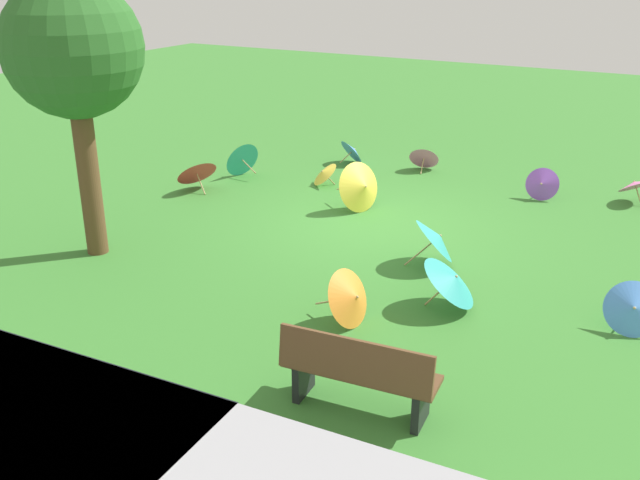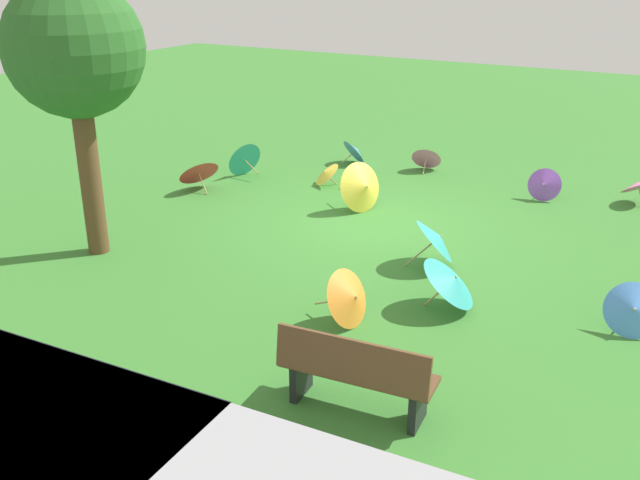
{
  "view_description": "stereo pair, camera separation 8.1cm",
  "coord_description": "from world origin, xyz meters",
  "px_view_note": "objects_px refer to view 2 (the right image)",
  "views": [
    {
      "loc": [
        -4.87,
        10.54,
        4.35
      ],
      "look_at": [
        -0.31,
        2.39,
        0.6
      ],
      "focal_mm": 40.02,
      "sensor_mm": 36.0,
      "label": 1
    },
    {
      "loc": [
        -4.94,
        10.5,
        4.35
      ],
      "look_at": [
        -0.31,
        2.39,
        0.6
      ],
      "focal_mm": 40.02,
      "sensor_mm": 36.0,
      "label": 2
    }
  ],
  "objects_px": {
    "park_bench": "(355,373)",
    "parasol_yellow_1": "(326,173)",
    "shade_tree": "(75,52)",
    "parasol_teal_0": "(243,158)",
    "parasol_orange_0": "(352,298)",
    "parasol_red_0": "(198,170)",
    "parasol_pink_1": "(427,157)",
    "parasol_yellow_2": "(364,187)",
    "parasol_teal_3": "(452,280)",
    "parasol_blue_0": "(355,151)",
    "parasol_teal_2": "(438,239)",
    "parasol_pink_0": "(638,185)",
    "parasol_blue_1": "(634,310)",
    "parasol_purple_0": "(544,185)"
  },
  "relations": [
    {
      "from": "shade_tree",
      "to": "parasol_purple_0",
      "type": "relative_size",
      "value": 6.47
    },
    {
      "from": "parasol_teal_0",
      "to": "parasol_pink_0",
      "type": "bearing_deg",
      "value": -163.88
    },
    {
      "from": "parasol_pink_1",
      "to": "parasol_teal_3",
      "type": "relative_size",
      "value": 0.73
    },
    {
      "from": "park_bench",
      "to": "parasol_yellow_1",
      "type": "relative_size",
      "value": 2.12
    },
    {
      "from": "parasol_pink_1",
      "to": "parasol_purple_0",
      "type": "bearing_deg",
      "value": 162.63
    },
    {
      "from": "park_bench",
      "to": "parasol_orange_0",
      "type": "distance_m",
      "value": 1.85
    },
    {
      "from": "parasol_teal_0",
      "to": "parasol_yellow_2",
      "type": "distance_m",
      "value": 3.3
    },
    {
      "from": "park_bench",
      "to": "parasol_pink_0",
      "type": "xyz_separation_m",
      "value": [
        -1.57,
        -8.46,
        -0.1
      ]
    },
    {
      "from": "parasol_red_0",
      "to": "parasol_teal_2",
      "type": "xyz_separation_m",
      "value": [
        -5.45,
        1.17,
        0.03
      ]
    },
    {
      "from": "parasol_teal_0",
      "to": "parasol_teal_3",
      "type": "height_order",
      "value": "parasol_teal_0"
    },
    {
      "from": "parasol_yellow_2",
      "to": "parasol_red_0",
      "type": "bearing_deg",
      "value": 7.71
    },
    {
      "from": "parasol_yellow_1",
      "to": "parasol_yellow_2",
      "type": "bearing_deg",
      "value": 142.74
    },
    {
      "from": "parasol_teal_0",
      "to": "parasol_teal_2",
      "type": "distance_m",
      "value": 5.77
    },
    {
      "from": "shade_tree",
      "to": "parasol_purple_0",
      "type": "height_order",
      "value": "shade_tree"
    },
    {
      "from": "parasol_blue_0",
      "to": "parasol_teal_3",
      "type": "xyz_separation_m",
      "value": [
        -4.31,
        5.67,
        0.12
      ]
    },
    {
      "from": "parasol_teal_2",
      "to": "parasol_purple_0",
      "type": "distance_m",
      "value": 3.95
    },
    {
      "from": "parasol_blue_0",
      "to": "parasol_teal_3",
      "type": "relative_size",
      "value": 0.8
    },
    {
      "from": "shade_tree",
      "to": "parasol_teal_0",
      "type": "relative_size",
      "value": 4.78
    },
    {
      "from": "parasol_orange_0",
      "to": "parasol_blue_0",
      "type": "xyz_separation_m",
      "value": [
        3.37,
        -6.7,
        -0.09
      ]
    },
    {
      "from": "parasol_orange_0",
      "to": "parasol_red_0",
      "type": "distance_m",
      "value": 6.23
    },
    {
      "from": "parasol_blue_0",
      "to": "parasol_yellow_1",
      "type": "xyz_separation_m",
      "value": [
        -0.22,
        1.75,
        -0.03
      ]
    },
    {
      "from": "parasol_pink_0",
      "to": "parasol_pink_1",
      "type": "xyz_separation_m",
      "value": [
        4.26,
        -0.18,
        -0.07
      ]
    },
    {
      "from": "parasol_teal_0",
      "to": "parasol_orange_0",
      "type": "xyz_separation_m",
      "value": [
        -4.98,
        4.68,
        -0.0
      ]
    },
    {
      "from": "park_bench",
      "to": "shade_tree",
      "type": "bearing_deg",
      "value": -18.28
    },
    {
      "from": "park_bench",
      "to": "parasol_teal_3",
      "type": "relative_size",
      "value": 1.65
    },
    {
      "from": "parasol_red_0",
      "to": "park_bench",
      "type": "bearing_deg",
      "value": 140.16
    },
    {
      "from": "shade_tree",
      "to": "parasol_blue_0",
      "type": "bearing_deg",
      "value": -100.37
    },
    {
      "from": "park_bench",
      "to": "parasol_teal_0",
      "type": "distance_m",
      "value": 8.62
    },
    {
      "from": "parasol_blue_0",
      "to": "parasol_yellow_2",
      "type": "distance_m",
      "value": 3.22
    },
    {
      "from": "shade_tree",
      "to": "parasol_red_0",
      "type": "distance_m",
      "value": 4.26
    },
    {
      "from": "parasol_blue_0",
      "to": "parasol_teal_2",
      "type": "distance_m",
      "value": 5.72
    },
    {
      "from": "parasol_teal_0",
      "to": "parasol_yellow_1",
      "type": "height_order",
      "value": "parasol_teal_0"
    },
    {
      "from": "shade_tree",
      "to": "parasol_orange_0",
      "type": "xyz_separation_m",
      "value": [
        -4.56,
        0.17,
        -2.69
      ]
    },
    {
      "from": "parasol_pink_1",
      "to": "park_bench",
      "type": "bearing_deg",
      "value": 107.25
    },
    {
      "from": "park_bench",
      "to": "parasol_yellow_2",
      "type": "distance_m",
      "value": 6.14
    },
    {
      "from": "parasol_orange_0",
      "to": "parasol_yellow_1",
      "type": "relative_size",
      "value": 1.07
    },
    {
      "from": "park_bench",
      "to": "parasol_yellow_1",
      "type": "bearing_deg",
      "value": -58.48
    },
    {
      "from": "parasol_red_0",
      "to": "parasol_orange_0",
      "type": "bearing_deg",
      "value": 146.45
    },
    {
      "from": "parasol_red_0",
      "to": "parasol_teal_3",
      "type": "xyz_separation_m",
      "value": [
        -6.13,
        2.41,
        0.01
      ]
    },
    {
      "from": "parasol_teal_0",
      "to": "parasol_pink_1",
      "type": "height_order",
      "value": "parasol_teal_0"
    },
    {
      "from": "park_bench",
      "to": "parasol_pink_0",
      "type": "bearing_deg",
      "value": -100.55
    },
    {
      "from": "shade_tree",
      "to": "park_bench",
      "type": "bearing_deg",
      "value": 161.72
    },
    {
      "from": "parasol_blue_1",
      "to": "parasol_pink_0",
      "type": "bearing_deg",
      "value": -83.21
    },
    {
      "from": "parasol_yellow_1",
      "to": "parasol_red_0",
      "type": "bearing_deg",
      "value": 36.26
    },
    {
      "from": "parasol_pink_0",
      "to": "parasol_teal_3",
      "type": "height_order",
      "value": "parasol_teal_3"
    },
    {
      "from": "parasol_red_0",
      "to": "parasol_yellow_1",
      "type": "xyz_separation_m",
      "value": [
        -2.05,
        -1.5,
        -0.15
      ]
    },
    {
      "from": "parasol_yellow_2",
      "to": "park_bench",
      "type": "bearing_deg",
      "value": 115.71
    },
    {
      "from": "shade_tree",
      "to": "parasol_pink_1",
      "type": "xyz_separation_m",
      "value": [
        -2.76,
        -6.84,
        -2.77
      ]
    },
    {
      "from": "parasol_red_0",
      "to": "parasol_purple_0",
      "type": "relative_size",
      "value": 1.62
    },
    {
      "from": "parasol_blue_1",
      "to": "parasol_yellow_2",
      "type": "distance_m",
      "value": 5.44
    }
  ]
}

